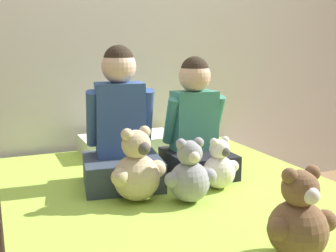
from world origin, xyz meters
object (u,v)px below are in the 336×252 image
teddy_bear_held_by_right_child (219,167)px  teddy_bear_between_children (190,175)px  teddy_bear_at_foot_of_bed (299,220)px  child_on_left (121,132)px  pillow_at_headboard (129,144)px  child_on_right (196,128)px  bed (184,238)px  teddy_bear_held_by_left_child (137,170)px

teddy_bear_held_by_right_child → teddy_bear_between_children: (-0.20, -0.10, 0.01)m
teddy_bear_at_foot_of_bed → teddy_bear_between_children: bearing=102.2°
child_on_left → teddy_bear_between_children: child_on_left is taller
teddy_bear_between_children → teddy_bear_at_foot_of_bed: size_ratio=0.93×
teddy_bear_between_children → pillow_at_headboard: 0.88m
child_on_right → teddy_bear_at_foot_of_bed: bearing=-95.5°
child_on_left → bed: bearing=-42.4°
teddy_bear_between_children → child_on_left: bearing=124.2°
teddy_bear_held_by_left_child → pillow_at_headboard: bearing=58.4°
teddy_bear_held_by_right_child → child_on_right: bearing=77.8°
bed → child_on_left: (-0.21, 0.27, 0.46)m
teddy_bear_held_by_left_child → teddy_bear_at_foot_of_bed: size_ratio=1.07×
teddy_bear_at_foot_of_bed → child_on_left: bearing=110.3°
bed → pillow_at_headboard: bearing=90.0°
child_on_left → teddy_bear_held_by_left_child: size_ratio=2.05×
bed → child_on_left: child_on_left is taller
teddy_bear_held_by_left_child → bed: bearing=-23.4°
child_on_left → teddy_bear_between_children: bearing=-50.7°
child_on_left → teddy_bear_held_by_right_child: bearing=-21.9°
child_on_right → teddy_bear_held_by_left_child: size_ratio=1.88×
child_on_right → pillow_at_headboard: child_on_right is taller
bed → teddy_bear_held_by_right_child: (0.19, 0.02, 0.31)m
child_on_left → pillow_at_headboard: bearing=78.1°
child_on_left → teddy_bear_between_children: (0.20, -0.34, -0.14)m
child_on_left → teddy_bear_at_foot_of_bed: size_ratio=2.21×
bed → child_on_left: size_ratio=3.00×
pillow_at_headboard → teddy_bear_held_by_left_child: bearing=-105.4°
child_on_left → pillow_at_headboard: 0.61m
teddy_bear_between_children → pillow_at_headboard: bearing=93.5°
teddy_bear_between_children → teddy_bear_at_foot_of_bed: bearing=-75.7°
teddy_bear_between_children → pillow_at_headboard: (0.01, 0.87, -0.06)m
child_on_right → teddy_bear_held_by_right_child: child_on_right is taller
bed → child_on_right: (0.19, 0.27, 0.45)m
bed → child_on_right: child_on_right is taller
teddy_bear_held_by_right_child → pillow_at_headboard: bearing=91.5°
bed → teddy_bear_at_foot_of_bed: bearing=-82.4°
bed → pillow_at_headboard: (0.00, 0.80, 0.26)m
bed → child_on_right: 0.56m
teddy_bear_held_by_left_child → teddy_bear_between_children: bearing=-43.5°
bed → teddy_bear_held_by_left_child: (-0.21, 0.03, 0.34)m
child_on_left → child_on_right: (0.40, 0.00, -0.01)m
child_on_left → teddy_bear_held_by_left_child: child_on_left is taller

